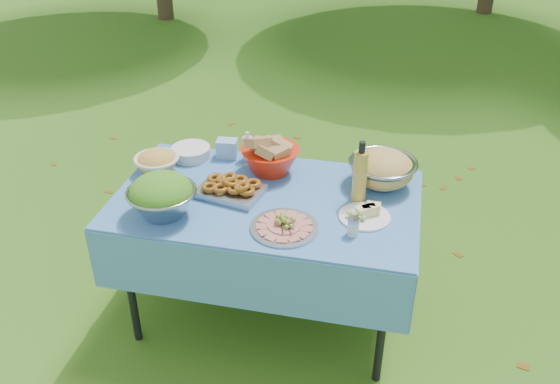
{
  "coord_description": "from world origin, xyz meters",
  "views": [
    {
      "loc": [
        0.59,
        -2.36,
        2.28
      ],
      "look_at": [
        0.07,
        0.0,
        0.8
      ],
      "focal_mm": 38.0,
      "sensor_mm": 36.0,
      "label": 1
    }
  ],
  "objects_px": {
    "bread_bowl": "(270,154)",
    "pasta_bowl_steel": "(383,168)",
    "picnic_table": "(267,260)",
    "charcuterie_platter": "(284,222)",
    "oil_bottle": "(360,172)",
    "plate_stack": "(191,152)",
    "salad_bowl": "(162,196)"
  },
  "relations": [
    {
      "from": "oil_bottle",
      "to": "salad_bowl",
      "type": "bearing_deg",
      "value": -159.33
    },
    {
      "from": "plate_stack",
      "to": "bread_bowl",
      "type": "distance_m",
      "value": 0.47
    },
    {
      "from": "salad_bowl",
      "to": "pasta_bowl_steel",
      "type": "distance_m",
      "value": 1.08
    },
    {
      "from": "picnic_table",
      "to": "salad_bowl",
      "type": "xyz_separation_m",
      "value": [
        -0.43,
        -0.25,
        0.48
      ]
    },
    {
      "from": "picnic_table",
      "to": "charcuterie_platter",
      "type": "relative_size",
      "value": 4.74
    },
    {
      "from": "picnic_table",
      "to": "oil_bottle",
      "type": "relative_size",
      "value": 4.71
    },
    {
      "from": "plate_stack",
      "to": "pasta_bowl_steel",
      "type": "height_order",
      "value": "pasta_bowl_steel"
    },
    {
      "from": "bread_bowl",
      "to": "pasta_bowl_steel",
      "type": "height_order",
      "value": "bread_bowl"
    },
    {
      "from": "salad_bowl",
      "to": "oil_bottle",
      "type": "xyz_separation_m",
      "value": [
        0.86,
        0.33,
        0.05
      ]
    },
    {
      "from": "charcuterie_platter",
      "to": "bread_bowl",
      "type": "bearing_deg",
      "value": 110.23
    },
    {
      "from": "picnic_table",
      "to": "pasta_bowl_steel",
      "type": "relative_size",
      "value": 4.33
    },
    {
      "from": "bread_bowl",
      "to": "oil_bottle",
      "type": "distance_m",
      "value": 0.51
    },
    {
      "from": "oil_bottle",
      "to": "pasta_bowl_steel",
      "type": "bearing_deg",
      "value": 60.58
    },
    {
      "from": "bread_bowl",
      "to": "pasta_bowl_steel",
      "type": "distance_m",
      "value": 0.57
    },
    {
      "from": "pasta_bowl_steel",
      "to": "charcuterie_platter",
      "type": "bearing_deg",
      "value": -128.92
    },
    {
      "from": "plate_stack",
      "to": "oil_bottle",
      "type": "bearing_deg",
      "value": -14.28
    },
    {
      "from": "plate_stack",
      "to": "pasta_bowl_steel",
      "type": "distance_m",
      "value": 1.03
    },
    {
      "from": "salad_bowl",
      "to": "bread_bowl",
      "type": "xyz_separation_m",
      "value": [
        0.39,
        0.5,
        -0.0
      ]
    },
    {
      "from": "bread_bowl",
      "to": "pasta_bowl_steel",
      "type": "xyz_separation_m",
      "value": [
        0.57,
        -0.0,
        -0.01
      ]
    },
    {
      "from": "picnic_table",
      "to": "bread_bowl",
      "type": "distance_m",
      "value": 0.55
    },
    {
      "from": "bread_bowl",
      "to": "charcuterie_platter",
      "type": "height_order",
      "value": "bread_bowl"
    },
    {
      "from": "bread_bowl",
      "to": "pasta_bowl_steel",
      "type": "relative_size",
      "value": 0.9
    },
    {
      "from": "plate_stack",
      "to": "charcuterie_platter",
      "type": "distance_m",
      "value": 0.84
    },
    {
      "from": "bread_bowl",
      "to": "charcuterie_platter",
      "type": "bearing_deg",
      "value": -69.77
    },
    {
      "from": "salad_bowl",
      "to": "oil_bottle",
      "type": "bearing_deg",
      "value": 20.67
    },
    {
      "from": "picnic_table",
      "to": "pasta_bowl_steel",
      "type": "height_order",
      "value": "pasta_bowl_steel"
    },
    {
      "from": "pasta_bowl_steel",
      "to": "picnic_table",
      "type": "bearing_deg",
      "value": -154.82
    },
    {
      "from": "plate_stack",
      "to": "bread_bowl",
      "type": "xyz_separation_m",
      "value": [
        0.46,
        -0.06,
        0.07
      ]
    },
    {
      "from": "bread_bowl",
      "to": "charcuterie_platter",
      "type": "xyz_separation_m",
      "value": [
        0.18,
        -0.49,
        -0.07
      ]
    },
    {
      "from": "bread_bowl",
      "to": "picnic_table",
      "type": "bearing_deg",
      "value": -81.32
    },
    {
      "from": "bread_bowl",
      "to": "oil_bottle",
      "type": "xyz_separation_m",
      "value": [
        0.48,
        -0.18,
        0.05
      ]
    },
    {
      "from": "salad_bowl",
      "to": "plate_stack",
      "type": "bearing_deg",
      "value": 96.91
    }
  ]
}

